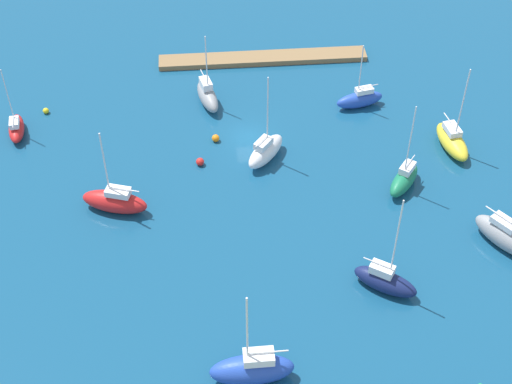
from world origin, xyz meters
TOP-DOWN VIEW (x-y plane):
  - water at (0.00, 0.00)m, footprint 160.00×160.00m
  - pier_dock at (-2.92, -14.52)m, footprint 25.35×2.63m
  - sailboat_gray_mid_basin at (-22.53, 17.90)m, footprint 5.74×6.74m
  - sailboat_blue_west_end at (1.95, 30.27)m, footprint 6.75×2.44m
  - sailboat_red_by_breakwater at (13.70, 10.14)m, footprint 6.91×4.04m
  - sailboat_green_inner_mooring at (-14.96, 9.30)m, footprint 4.61×5.28m
  - sailboat_yellow_center_basin at (-21.38, 3.76)m, footprint 3.21×6.46m
  - sailboat_navy_along_channel at (-10.36, 22.06)m, footprint 5.95×4.85m
  - sailboat_white_far_south at (-1.53, 3.92)m, footprint 5.06×5.72m
  - sailboat_gray_east_end at (4.14, -6.27)m, footprint 3.16×5.93m
  - sailboat_blue_outer_mooring at (-13.00, -4.39)m, footprint 5.71×2.78m
  - sailboat_red_near_pier at (24.98, -2.46)m, footprint 2.15×4.82m
  - mooring_buoy_orange at (3.54, 0.45)m, footprint 0.82×0.82m
  - mooring_buoy_yellow at (22.33, -6.04)m, footprint 0.68×0.68m
  - mooring_buoy_red at (5.32, 4.18)m, footprint 0.85×0.85m

SIDE VIEW (x-z plane):
  - water at x=0.00m, z-range 0.00..0.00m
  - pier_dock at x=-2.92m, z-range 0.00..0.65m
  - mooring_buoy_yellow at x=22.33m, z-range 0.00..0.68m
  - mooring_buoy_orange at x=3.54m, z-range 0.00..0.82m
  - mooring_buoy_red at x=5.32m, z-range 0.00..0.85m
  - sailboat_red_near_pier at x=24.98m, z-range -3.24..5.05m
  - sailboat_blue_outer_mooring at x=-13.00m, z-range -3.02..5.07m
  - sailboat_yellow_center_basin at x=-21.38m, z-range -4.07..6.27m
  - sailboat_green_inner_mooring at x=-14.96m, z-range -4.06..6.29m
  - sailboat_navy_along_channel at x=-10.36m, z-range -4.39..6.64m
  - sailboat_gray_east_end at x=4.14m, z-range -3.36..5.76m
  - sailboat_red_by_breakwater at x=13.70m, z-range -3.57..5.98m
  - sailboat_white_far_south at x=-1.53m, z-range -3.90..6.34m
  - sailboat_gray_mid_basin at x=-22.53m, z-range -4.59..7.18m
  - sailboat_blue_west_end at x=1.95m, z-range -3.74..6.50m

